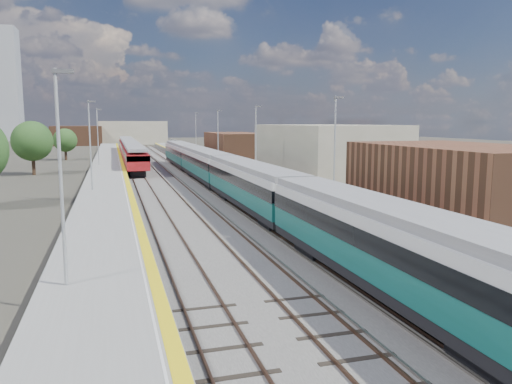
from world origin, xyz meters
name	(u,v)px	position (x,y,z in m)	size (l,w,h in m)	color
ground	(185,178)	(0.00, 50.00, 0.00)	(320.00, 320.00, 0.00)	#47443A
ballast_bed	(165,176)	(-2.25, 52.50, 0.03)	(10.50, 155.00, 0.06)	#565451
tracks	(168,174)	(-1.65, 54.18, 0.11)	(8.96, 160.00, 0.17)	#4C3323
platform_right	(223,171)	(5.28, 52.49, 0.54)	(4.70, 155.00, 8.52)	slate
platform_left	(108,174)	(-9.05, 52.49, 0.52)	(4.30, 155.00, 8.52)	slate
buildings	(74,108)	(-18.12, 138.60, 10.70)	(72.00, 185.50, 40.00)	brown
green_train	(224,172)	(1.50, 35.09, 2.15)	(2.77, 77.20, 3.05)	black
red_train	(130,150)	(-5.50, 77.52, 2.04)	(2.73, 55.50, 3.45)	black
tree_b	(32,141)	(-18.16, 58.79, 4.33)	(5.08, 5.08, 6.88)	#382619
tree_c	(65,140)	(-16.38, 84.58, 3.53)	(4.15, 4.15, 5.62)	#382619
tree_d	(319,143)	(24.65, 66.72, 3.35)	(3.93, 3.93, 5.33)	#382619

